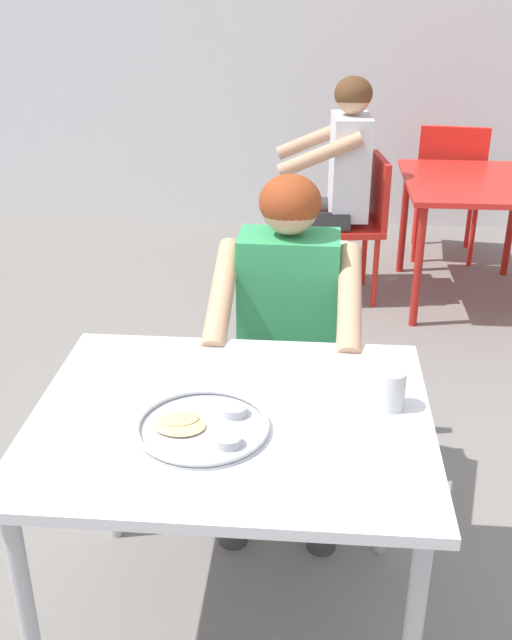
# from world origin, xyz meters

# --- Properties ---
(ground_plane) EXTENTS (12.00, 12.00, 0.05)m
(ground_plane) POSITION_xyz_m (0.00, 0.00, -0.03)
(ground_plane) COLOR slate
(table_foreground) EXTENTS (1.02, 0.84, 0.75)m
(table_foreground) POSITION_xyz_m (-0.01, 0.03, 0.67)
(table_foreground) COLOR silver
(table_foreground) RESTS_ON ground
(thali_tray) EXTENTS (0.33, 0.33, 0.03)m
(thali_tray) POSITION_xyz_m (-0.07, -0.05, 0.76)
(thali_tray) COLOR #B7BABF
(thali_tray) RESTS_ON table_foreground
(drinking_cup) EXTENTS (0.08, 0.08, 0.11)m
(drinking_cup) POSITION_xyz_m (0.40, 0.09, 0.80)
(drinking_cup) COLOR silver
(drinking_cup) RESTS_ON table_foreground
(chair_foreground) EXTENTS (0.44, 0.43, 0.86)m
(chair_foreground) POSITION_xyz_m (0.10, 0.92, 0.50)
(chair_foreground) COLOR silver
(chair_foreground) RESTS_ON ground
(diner_foreground) EXTENTS (0.49, 0.56, 1.17)m
(diner_foreground) POSITION_xyz_m (0.10, 0.69, 0.70)
(diner_foreground) COLOR #393939
(diner_foreground) RESTS_ON ground
(table_background_red) EXTENTS (0.78, 0.92, 0.71)m
(table_background_red) POSITION_xyz_m (1.07, 2.55, 0.62)
(table_background_red) COLOR red
(table_background_red) RESTS_ON ground
(chair_red_left) EXTENTS (0.49, 0.46, 0.82)m
(chair_red_left) POSITION_xyz_m (0.42, 2.53, 0.49)
(chair_red_left) COLOR red
(chair_red_left) RESTS_ON ground
(chair_red_far) EXTENTS (0.48, 0.48, 0.89)m
(chair_red_far) POSITION_xyz_m (1.03, 3.19, 0.52)
(chair_red_far) COLOR red
(chair_red_far) RESTS_ON ground
(patron_background) EXTENTS (0.57, 0.52, 1.25)m
(patron_background) POSITION_xyz_m (0.28, 2.54, 0.74)
(patron_background) COLOR #343434
(patron_background) RESTS_ON ground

